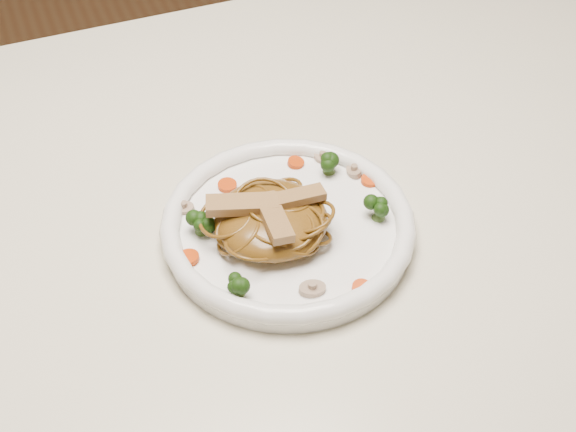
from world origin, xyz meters
name	(u,v)px	position (x,y,z in m)	size (l,w,h in m)	color
table	(232,269)	(0.00, 0.00, 0.65)	(1.20, 0.80, 0.75)	beige
plate	(288,231)	(0.04, -0.07, 0.76)	(0.25, 0.25, 0.02)	white
noodle_mound	(271,219)	(0.03, -0.07, 0.78)	(0.11, 0.11, 0.04)	brown
chicken_a	(296,197)	(0.05, -0.07, 0.80)	(0.06, 0.02, 0.01)	#AC8551
chicken_b	(242,204)	(0.00, -0.06, 0.80)	(0.07, 0.02, 0.01)	#AC8551
chicken_c	(274,218)	(0.02, -0.08, 0.80)	(0.07, 0.02, 0.01)	#AC8551
broccoli_0	(329,160)	(0.11, 0.00, 0.78)	(0.03, 0.03, 0.03)	#19390B
broccoli_1	(201,223)	(-0.04, -0.04, 0.78)	(0.02, 0.02, 0.03)	#19390B
broccoli_2	(238,283)	(-0.03, -0.13, 0.78)	(0.02, 0.02, 0.03)	#19390B
broccoli_3	(379,208)	(0.13, -0.09, 0.78)	(0.02, 0.02, 0.03)	#19390B
carrot_0	(296,163)	(0.09, 0.02, 0.77)	(0.02, 0.02, 0.01)	#B72D06
carrot_1	(188,258)	(-0.06, -0.07, 0.77)	(0.02, 0.02, 0.01)	#B72D06
carrot_2	(370,180)	(0.15, -0.04, 0.77)	(0.02, 0.02, 0.01)	#B72D06
carrot_3	(227,185)	(0.00, 0.01, 0.77)	(0.02, 0.02, 0.01)	#B72D06
carrot_4	(362,288)	(0.08, -0.17, 0.77)	(0.02, 0.02, 0.01)	#B72D06
mushroom_0	(312,289)	(0.03, -0.15, 0.77)	(0.03, 0.03, 0.01)	tan
mushroom_1	(354,171)	(0.14, -0.02, 0.77)	(0.02, 0.02, 0.01)	tan
mushroom_2	(184,208)	(-0.05, -0.01, 0.77)	(0.02, 0.02, 0.01)	tan
mushroom_3	(322,158)	(0.12, 0.02, 0.77)	(0.02, 0.02, 0.01)	tan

